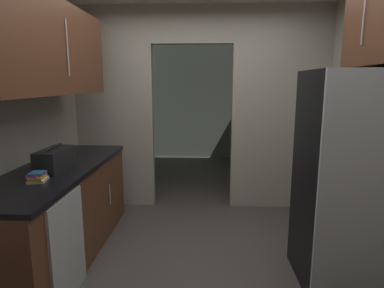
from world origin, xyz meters
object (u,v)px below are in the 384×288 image
Objects in this scene: dishwasher at (68,249)px; book_stack at (37,177)px; boombox at (54,159)px; refrigerator at (349,181)px.

book_stack is at bearing 148.59° from dishwasher.
boombox is 2.40× the size of book_stack.
boombox reaches higher than dishwasher.
refrigerator is at bearing 8.72° from dishwasher.
boombox reaches higher than book_stack.
refrigerator reaches higher than book_stack.
book_stack is at bearing -85.97° from boombox.
refrigerator is 9.74× the size of book_stack.
refrigerator is 2.50m from boombox.
boombox is (-0.31, 0.52, 0.57)m from dishwasher.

